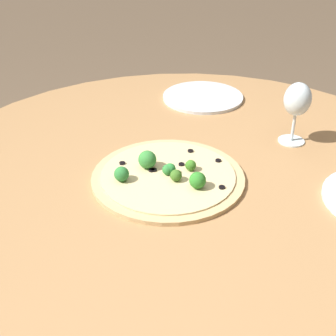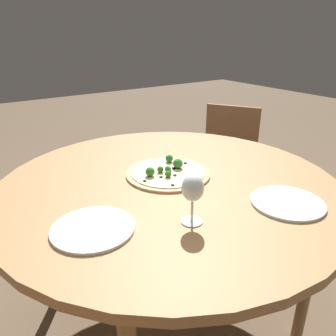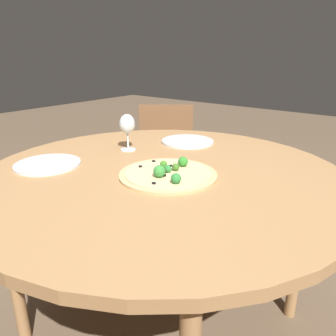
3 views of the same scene
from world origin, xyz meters
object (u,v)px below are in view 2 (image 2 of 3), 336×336
wine_glass (193,190)px  plate_far (287,203)px  pizza (168,172)px  chair_2 (226,161)px  plate_near (93,228)px

wine_glass → plate_far: 0.38m
pizza → wine_glass: wine_glass is taller
chair_2 → wine_glass: wine_glass is taller
wine_glass → chair_2: bearing=-49.3°
plate_near → pizza: bearing=-63.4°
chair_2 → wine_glass: bearing=-81.8°
pizza → wine_glass: 0.39m
plate_near → wine_glass: bearing=-116.2°
chair_2 → pizza: chair_2 is taller
pizza → wine_glass: (-0.35, 0.15, 0.11)m
plate_near → chair_2: bearing=-60.5°
pizza → plate_near: size_ratio=1.38×
chair_2 → plate_far: size_ratio=3.24×
wine_glass → plate_near: (0.14, 0.28, -0.11)m
wine_glass → plate_far: size_ratio=0.65×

